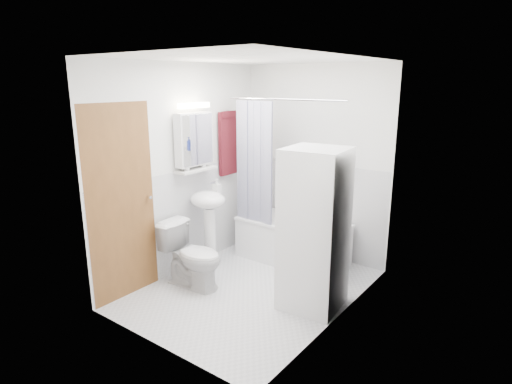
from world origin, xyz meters
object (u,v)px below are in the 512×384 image
Objects in this scene: sink at (209,212)px; toilet at (193,256)px; washer_dryer at (314,230)px; bathtub at (292,239)px.

toilet is (0.18, -0.46, -0.35)m from sink.
washer_dryer is at bearing -1.98° from sink.
sink is at bearing 172.15° from washer_dryer.
sink reaches higher than toilet.
bathtub is 1.12m from sink.
washer_dryer reaches higher than toilet.
washer_dryer is (0.74, -0.83, 0.51)m from bathtub.
toilet is at bearing -68.93° from sink.
toilet reaches higher than bathtub.
bathtub is 1.30× the size of sink.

